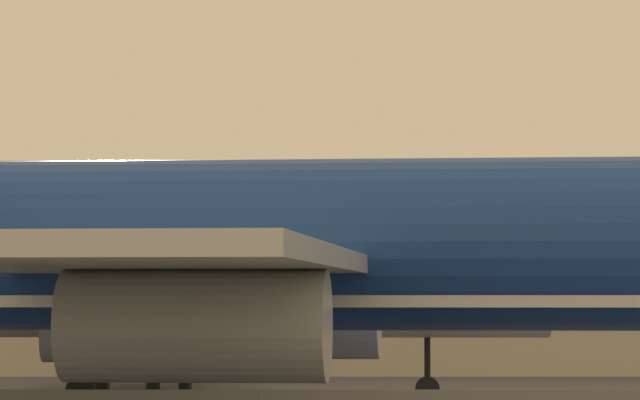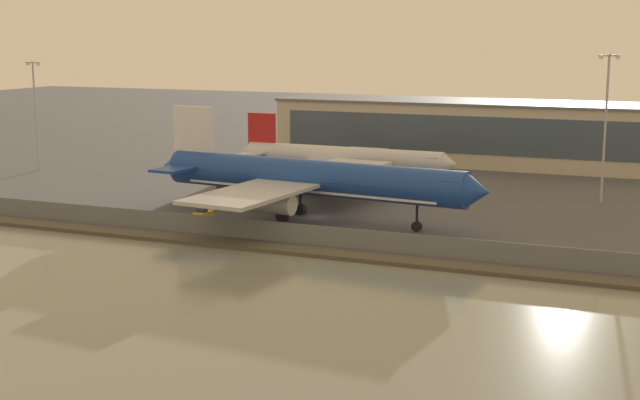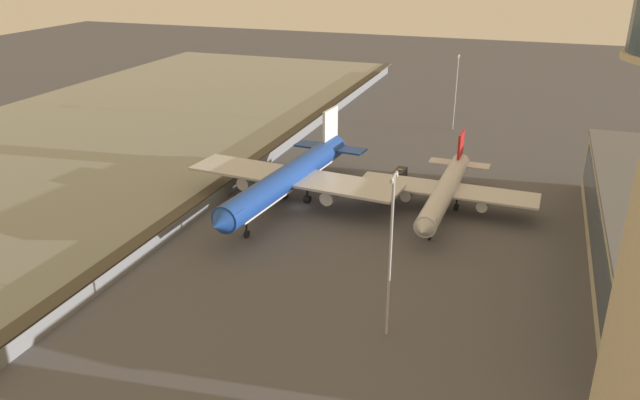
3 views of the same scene
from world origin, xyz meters
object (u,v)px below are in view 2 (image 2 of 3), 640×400
at_px(baggage_tug, 203,215).
at_px(apron_light_mast_apron_west, 35,110).
at_px(passenger_jet_silver, 340,158).
at_px(ops_van, 233,182).
at_px(cargo_jet_blue, 306,179).
at_px(apron_light_mast_apron_east, 606,121).

height_order(baggage_tug, apron_light_mast_apron_west, apron_light_mast_apron_west).
relative_size(passenger_jet_silver, ops_van, 7.68).
distance_m(cargo_jet_blue, passenger_jet_silver, 30.27).
relative_size(ops_van, apron_light_mast_apron_east, 0.23).
distance_m(baggage_tug, apron_light_mast_apron_west, 61.19).
xyz_separation_m(passenger_jet_silver, apron_light_mast_apron_east, (43.61, -0.74, 8.13)).
xyz_separation_m(cargo_jet_blue, baggage_tug, (-12.98, -6.40, -5.03)).
xyz_separation_m(cargo_jet_blue, passenger_jet_silver, (-6.50, 29.53, -1.29)).
relative_size(passenger_jet_silver, baggage_tug, 12.66).
relative_size(passenger_jet_silver, apron_light_mast_apron_west, 1.97).
bearing_deg(ops_van, passenger_jet_silver, 39.73).
bearing_deg(passenger_jet_silver, apron_light_mast_apron_west, -173.30).
bearing_deg(ops_van, baggage_tug, -71.51).
bearing_deg(apron_light_mast_apron_east, apron_light_mast_apron_west, -176.54).
bearing_deg(apron_light_mast_apron_east, passenger_jet_silver, 179.03).
relative_size(baggage_tug, apron_light_mast_apron_east, 0.14).
bearing_deg(ops_van, apron_light_mast_apron_east, 11.00).
xyz_separation_m(cargo_jet_blue, apron_light_mast_apron_east, (37.11, 28.80, 6.85)).
distance_m(passenger_jet_silver, baggage_tug, 36.71).
bearing_deg(baggage_tug, ops_van, 108.49).
bearing_deg(apron_light_mast_apron_west, passenger_jet_silver, 6.70).
relative_size(baggage_tug, apron_light_mast_apron_west, 0.16).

